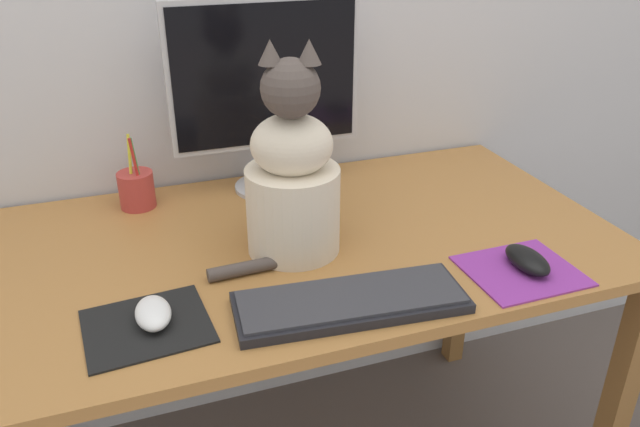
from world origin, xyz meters
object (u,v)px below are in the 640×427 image
(keyboard, at_px, (351,301))
(computer_mouse_left, at_px, (153,313))
(monitor, at_px, (266,88))
(pen_cup, at_px, (137,189))
(computer_mouse_right, at_px, (527,260))
(cat, at_px, (292,178))

(keyboard, xyz_separation_m, computer_mouse_left, (-0.33, 0.06, 0.01))
(monitor, xyz_separation_m, keyboard, (0.00, -0.54, -0.24))
(keyboard, bearing_deg, pen_cup, 125.63)
(computer_mouse_left, relative_size, computer_mouse_right, 0.86)
(monitor, height_order, cat, monitor)
(keyboard, relative_size, pen_cup, 2.40)
(pen_cup, bearing_deg, computer_mouse_right, -37.94)
(pen_cup, bearing_deg, monitor, -0.23)
(computer_mouse_left, bearing_deg, computer_mouse_right, -4.97)
(cat, height_order, pen_cup, cat)
(cat, bearing_deg, computer_mouse_right, -11.92)
(monitor, distance_m, computer_mouse_left, 0.62)
(computer_mouse_left, height_order, cat, cat)
(keyboard, bearing_deg, cat, 103.75)
(cat, relative_size, pen_cup, 2.43)
(computer_mouse_left, bearing_deg, monitor, 55.13)
(computer_mouse_right, relative_size, pen_cup, 0.66)
(pen_cup, bearing_deg, cat, -47.67)
(computer_mouse_left, xyz_separation_m, cat, (0.29, 0.16, 0.14))
(computer_mouse_left, height_order, pen_cup, pen_cup)
(cat, bearing_deg, keyboard, -64.22)
(computer_mouse_left, distance_m, pen_cup, 0.47)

